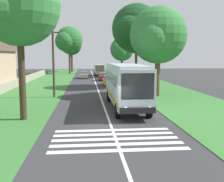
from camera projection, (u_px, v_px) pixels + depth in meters
The scene contains 18 objects.
ground at pixel (110, 123), 18.12m from camera, with size 160.00×160.00×0.00m, color #333335.
grass_verge_left at pixel (29, 94), 32.17m from camera, with size 120.00×8.00×0.04m, color #387533.
grass_verge_right at pixel (166, 92), 33.70m from camera, with size 120.00×8.00×0.04m, color #387533.
centre_line at pixel (99, 93), 32.94m from camera, with size 110.00×0.16×0.01m, color silver.
coach_bus at pixel (126, 83), 23.35m from camera, with size 11.16×2.62×3.73m.
zebra_crossing at pixel (116, 139), 14.70m from camera, with size 4.05×6.80×0.01m.
trailing_car_0 at pixel (109, 81), 42.18m from camera, with size 4.30×1.78×1.43m.
trailing_car_1 at pixel (104, 77), 50.41m from camera, with size 4.30×1.78×1.43m.
trailing_car_2 at pixel (84, 75), 55.28m from camera, with size 4.30×1.78×1.43m.
trailing_minibus_0 at pixel (99, 69), 63.76m from camera, with size 6.00×2.14×2.53m.
roadside_tree_left_0 at pixel (71, 46), 77.70m from camera, with size 7.17×5.69×10.34m.
roadside_tree_left_1 at pixel (18, 7), 18.27m from camera, with size 6.38×5.49×10.49m.
roadside_tree_left_2 at pixel (68, 41), 68.70m from camera, with size 8.29×6.71×11.80m.
roadside_tree_right_0 at pixel (121, 50), 57.45m from camera, with size 6.08×4.97×8.31m.
roadside_tree_right_1 at pixel (157, 37), 29.87m from camera, with size 7.22×6.20×9.74m.
roadside_tree_right_2 at pixel (135, 30), 38.61m from camera, with size 8.24×6.94×11.70m.
utility_pole at pixel (53, 61), 29.03m from camera, with size 0.24×1.40×7.44m.
roadside_wall at pixel (11, 85), 36.72m from camera, with size 70.00×0.40×1.11m, color #9E937F.
Camera 1 is at (-17.64, 1.55, 4.40)m, focal length 44.04 mm.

